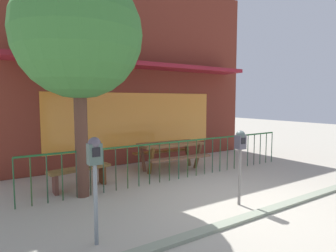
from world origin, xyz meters
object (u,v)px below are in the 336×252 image
object	(u,v)px
patio_bench	(80,173)
parking_meter_near	(240,148)
parking_meter_far	(95,162)
picnic_table_left	(171,148)
street_tree	(78,36)

from	to	relation	value
patio_bench	parking_meter_near	bearing A→B (deg)	-49.88
parking_meter_far	picnic_table_left	bearing A→B (deg)	42.85
picnic_table_left	parking_meter_far	distance (m)	4.36
picnic_table_left	parking_meter_near	world-z (taller)	parking_meter_near
parking_meter_far	parking_meter_near	bearing A→B (deg)	-0.58
patio_bench	parking_meter_far	xyz separation A→B (m)	(-0.53, -2.62, 0.80)
picnic_table_left	street_tree	size ratio (longest dim) A/B	0.42
parking_meter_near	patio_bench	bearing A→B (deg)	130.12
picnic_table_left	parking_meter_far	size ratio (longest dim) A/B	1.28
patio_bench	street_tree	world-z (taller)	street_tree
patio_bench	parking_meter_far	bearing A→B (deg)	-101.37
parking_meter_far	street_tree	world-z (taller)	street_tree
picnic_table_left	parking_meter_near	size ratio (longest dim) A/B	1.35
parking_meter_far	street_tree	distance (m)	2.97
picnic_table_left	parking_meter_far	xyz separation A→B (m)	(-3.17, -2.95, 0.54)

